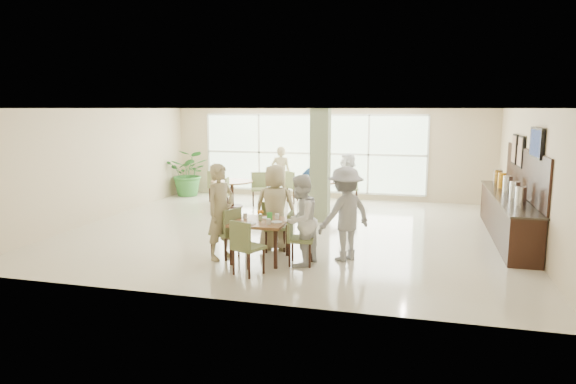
% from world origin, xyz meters
% --- Properties ---
extents(ground, '(10.00, 10.00, 0.00)m').
position_xyz_m(ground, '(0.00, 0.00, 0.00)').
color(ground, beige).
rests_on(ground, ground).
extents(room_shell, '(10.00, 10.00, 10.00)m').
position_xyz_m(room_shell, '(0.00, 0.00, 1.70)').
color(room_shell, white).
rests_on(room_shell, ground).
extents(window_bank, '(7.00, 0.04, 7.00)m').
position_xyz_m(window_bank, '(-0.50, 4.46, 1.40)').
color(window_bank, silver).
rests_on(window_bank, ground).
extents(column, '(0.45, 0.45, 2.80)m').
position_xyz_m(column, '(0.40, 1.20, 1.40)').
color(column, '#6C7B56').
rests_on(column, ground).
extents(main_table, '(0.98, 0.98, 0.75)m').
position_xyz_m(main_table, '(-0.00, -2.45, 0.66)').
color(main_table, brown).
rests_on(main_table, ground).
extents(round_table_left, '(1.19, 1.19, 0.75)m').
position_xyz_m(round_table_left, '(-2.40, 2.37, 0.59)').
color(round_table_left, brown).
rests_on(round_table_left, ground).
extents(round_table_right, '(1.15, 1.15, 0.75)m').
position_xyz_m(round_table_right, '(0.03, 3.04, 0.58)').
color(round_table_right, brown).
rests_on(round_table_right, ground).
extents(chairs_main_table, '(2.04, 2.14, 0.95)m').
position_xyz_m(chairs_main_table, '(0.05, -2.49, 0.47)').
color(chairs_main_table, '#5D6B3A').
rests_on(chairs_main_table, ground).
extents(chairs_table_left, '(1.95, 1.97, 0.95)m').
position_xyz_m(chairs_table_left, '(-2.39, 2.39, 0.47)').
color(chairs_table_left, '#5D6B3A').
rests_on(chairs_table_left, ground).
extents(chairs_table_right, '(2.21, 1.90, 0.95)m').
position_xyz_m(chairs_table_right, '(0.04, 3.05, 0.47)').
color(chairs_table_right, '#5D6B3A').
rests_on(chairs_table_right, ground).
extents(tabletop_clutter, '(0.81, 0.76, 0.21)m').
position_xyz_m(tabletop_clutter, '(0.05, -2.44, 0.81)').
color(tabletop_clutter, white).
rests_on(tabletop_clutter, main_table).
extents(buffet_counter, '(0.64, 4.70, 1.95)m').
position_xyz_m(buffet_counter, '(4.70, 0.51, 0.55)').
color(buffet_counter, black).
rests_on(buffet_counter, ground).
extents(wall_tv, '(0.06, 1.00, 0.58)m').
position_xyz_m(wall_tv, '(4.94, -0.60, 2.15)').
color(wall_tv, black).
rests_on(wall_tv, ground).
extents(framed_art_a, '(0.05, 0.55, 0.70)m').
position_xyz_m(framed_art_a, '(4.95, 1.00, 1.85)').
color(framed_art_a, black).
rests_on(framed_art_a, ground).
extents(framed_art_b, '(0.05, 0.55, 0.70)m').
position_xyz_m(framed_art_b, '(4.95, 1.80, 1.85)').
color(framed_art_b, black).
rests_on(framed_art_b, ground).
extents(potted_plant, '(1.49, 1.49, 1.49)m').
position_xyz_m(potted_plant, '(-4.41, 3.79, 0.75)').
color(potted_plant, '#2F712D').
rests_on(potted_plant, ground).
extents(teen_left, '(0.65, 0.77, 1.80)m').
position_xyz_m(teen_left, '(-0.75, -2.52, 0.90)').
color(teen_left, tan).
rests_on(teen_left, ground).
extents(teen_far, '(0.86, 0.50, 1.72)m').
position_xyz_m(teen_far, '(0.06, -1.67, 0.86)').
color(teen_far, tan).
rests_on(teen_far, ground).
extents(teen_right, '(0.80, 0.93, 1.65)m').
position_xyz_m(teen_right, '(0.77, -2.53, 0.82)').
color(teen_right, white).
rests_on(teen_right, ground).
extents(teen_standing, '(1.24, 1.27, 1.75)m').
position_xyz_m(teen_standing, '(1.51, -2.02, 0.88)').
color(teen_standing, '#979799').
rests_on(teen_standing, ground).
extents(adult_a, '(0.92, 0.55, 1.54)m').
position_xyz_m(adult_a, '(0.04, 2.17, 0.77)').
color(adult_a, '#4178C3').
rests_on(adult_a, ground).
extents(adult_b, '(0.95, 1.56, 1.57)m').
position_xyz_m(adult_b, '(0.82, 3.08, 0.78)').
color(adult_b, white).
rests_on(adult_b, ground).
extents(adult_standing, '(0.64, 0.44, 1.67)m').
position_xyz_m(adult_standing, '(-1.32, 3.73, 0.83)').
color(adult_standing, tan).
rests_on(adult_standing, ground).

